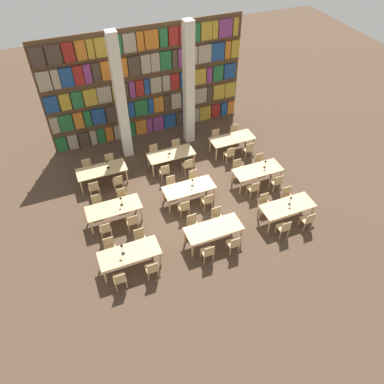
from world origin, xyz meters
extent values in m
plane|color=#4C3828|center=(0.00, 0.00, 0.00)|extent=(40.00, 40.00, 0.00)
cube|color=brown|center=(0.00, 5.68, 2.75)|extent=(9.89, 0.06, 5.50)
cube|color=brown|center=(0.00, 5.68, 0.01)|extent=(9.89, 0.35, 0.03)
cube|color=#236B38|center=(-4.59, 5.64, 0.42)|extent=(0.50, 0.20, 0.78)
cube|color=tan|center=(-4.04, 5.64, 0.42)|extent=(0.46, 0.20, 0.78)
cube|color=#47382D|center=(-3.48, 5.64, 0.42)|extent=(0.51, 0.20, 0.78)
cube|color=tan|center=(-3.02, 5.64, 0.42)|extent=(0.30, 0.20, 0.78)
cube|color=#236B38|center=(-2.63, 5.64, 0.42)|extent=(0.38, 0.20, 0.78)
cube|color=orange|center=(-2.21, 5.64, 0.42)|extent=(0.38, 0.20, 0.78)
cube|color=tan|center=(-1.66, 5.64, 0.42)|extent=(0.58, 0.20, 0.78)
cube|color=#236B38|center=(-1.09, 5.64, 0.42)|extent=(0.46, 0.20, 0.78)
cube|color=orange|center=(-0.52, 5.64, 0.42)|extent=(0.57, 0.20, 0.78)
cube|color=#84387A|center=(-0.06, 5.64, 0.42)|extent=(0.28, 0.20, 0.78)
cube|color=#84387A|center=(0.43, 5.64, 0.42)|extent=(0.57, 0.20, 0.78)
cube|color=navy|center=(1.07, 5.64, 0.42)|extent=(0.63, 0.20, 0.78)
cube|color=#47382D|center=(1.60, 5.64, 0.42)|extent=(0.34, 0.20, 0.78)
cube|color=navy|center=(2.12, 5.64, 0.42)|extent=(0.65, 0.20, 0.78)
cube|color=tan|center=(2.63, 5.64, 0.42)|extent=(0.27, 0.20, 0.78)
cube|color=#B7932D|center=(3.13, 5.64, 0.42)|extent=(0.66, 0.20, 0.78)
cube|color=maroon|center=(3.77, 5.64, 0.42)|extent=(0.49, 0.20, 0.78)
cube|color=navy|center=(4.27, 5.64, 0.42)|extent=(0.36, 0.20, 0.78)
cube|color=orange|center=(4.69, 5.64, 0.42)|extent=(0.40, 0.20, 0.78)
cube|color=brown|center=(0.00, 5.68, 1.11)|extent=(9.89, 0.35, 0.03)
cube|color=tan|center=(-4.66, 5.64, 1.55)|extent=(0.37, 0.20, 0.84)
cube|color=#236B38|center=(-4.14, 5.64, 1.55)|extent=(0.64, 0.20, 0.84)
cube|color=orange|center=(-3.54, 5.64, 1.55)|extent=(0.44, 0.20, 0.84)
cube|color=#236B38|center=(-3.11, 5.64, 1.55)|extent=(0.32, 0.20, 0.84)
cube|color=navy|center=(-2.57, 5.64, 1.55)|extent=(0.64, 0.20, 0.84)
cube|color=#47382D|center=(-1.90, 5.64, 1.55)|extent=(0.57, 0.20, 0.84)
cube|color=orange|center=(-1.35, 5.64, 1.55)|extent=(0.43, 0.20, 0.84)
cube|color=navy|center=(-0.92, 5.64, 1.55)|extent=(0.29, 0.20, 0.84)
cube|color=#236B38|center=(-0.41, 5.64, 1.55)|extent=(0.65, 0.20, 0.84)
cube|color=navy|center=(0.09, 5.64, 1.55)|extent=(0.28, 0.20, 0.84)
cube|color=orange|center=(0.51, 5.64, 1.55)|extent=(0.51, 0.20, 0.84)
cube|color=#47382D|center=(0.97, 5.64, 1.55)|extent=(0.30, 0.20, 0.84)
cube|color=tan|center=(1.46, 5.64, 1.55)|extent=(0.54, 0.20, 0.84)
cube|color=navy|center=(2.12, 5.64, 1.55)|extent=(0.62, 0.20, 0.84)
cube|color=tan|center=(2.84, 5.64, 1.55)|extent=(0.67, 0.20, 0.84)
cube|color=#47382D|center=(3.36, 5.64, 1.55)|extent=(0.31, 0.20, 0.84)
cube|color=#B7932D|center=(3.90, 5.64, 1.55)|extent=(0.65, 0.20, 0.84)
cube|color=#B7932D|center=(4.56, 5.64, 1.55)|extent=(0.59, 0.20, 0.84)
cube|color=brown|center=(0.00, 5.68, 2.22)|extent=(9.89, 0.35, 0.03)
cube|color=navy|center=(-4.54, 5.64, 2.63)|extent=(0.61, 0.20, 0.80)
cube|color=#B7932D|center=(-3.93, 5.64, 2.63)|extent=(0.47, 0.20, 0.80)
cube|color=#236B38|center=(-3.37, 5.64, 2.63)|extent=(0.49, 0.20, 0.80)
cube|color=#B7932D|center=(-2.77, 5.64, 2.63)|extent=(0.60, 0.20, 0.80)
cube|color=tan|center=(-2.11, 5.64, 2.63)|extent=(0.66, 0.20, 0.80)
cube|color=#B7932D|center=(-1.59, 5.64, 2.63)|extent=(0.26, 0.20, 0.80)
cube|color=#47382D|center=(-1.20, 5.64, 2.63)|extent=(0.46, 0.20, 0.80)
cube|color=#84387A|center=(-0.76, 5.64, 2.63)|extent=(0.27, 0.20, 0.80)
cube|color=maroon|center=(-0.38, 5.64, 2.63)|extent=(0.40, 0.20, 0.80)
cube|color=navy|center=(-0.02, 5.64, 2.63)|extent=(0.25, 0.20, 0.80)
cube|color=tan|center=(0.44, 5.64, 2.63)|extent=(0.55, 0.20, 0.80)
cube|color=tan|center=(0.97, 5.64, 2.63)|extent=(0.38, 0.20, 0.80)
cube|color=maroon|center=(1.42, 5.64, 2.63)|extent=(0.47, 0.20, 0.80)
cube|color=navy|center=(1.87, 5.64, 2.63)|extent=(0.32, 0.20, 0.80)
cube|color=#84387A|center=(2.25, 5.64, 2.63)|extent=(0.32, 0.20, 0.80)
cube|color=#B7932D|center=(2.79, 5.64, 2.63)|extent=(0.65, 0.20, 0.80)
cube|color=#84387A|center=(3.30, 5.64, 2.63)|extent=(0.28, 0.20, 0.80)
cube|color=#236B38|center=(3.79, 5.64, 2.63)|extent=(0.56, 0.20, 0.80)
cube|color=navy|center=(4.46, 5.64, 2.63)|extent=(0.64, 0.20, 0.80)
cube|color=brown|center=(0.00, 5.68, 3.32)|extent=(9.89, 0.35, 0.03)
cube|color=tan|center=(-4.56, 5.64, 3.77)|extent=(0.57, 0.20, 0.89)
cube|color=tan|center=(-4.07, 5.64, 3.77)|extent=(0.32, 0.20, 0.89)
cube|color=navy|center=(-3.60, 5.64, 3.77)|extent=(0.56, 0.20, 0.89)
cube|color=maroon|center=(-3.08, 5.64, 3.77)|extent=(0.42, 0.20, 0.89)
cube|color=#84387A|center=(-2.68, 5.64, 3.77)|extent=(0.32, 0.20, 0.89)
cube|color=#47382D|center=(-2.29, 5.64, 3.77)|extent=(0.35, 0.20, 0.89)
cube|color=orange|center=(-1.80, 5.64, 3.77)|extent=(0.54, 0.20, 0.89)
cube|color=orange|center=(-1.16, 5.64, 3.77)|extent=(0.62, 0.20, 0.89)
cube|color=#47382D|center=(-0.53, 5.64, 3.77)|extent=(0.57, 0.20, 0.89)
cube|color=tan|center=(0.02, 5.64, 3.77)|extent=(0.46, 0.20, 0.89)
cube|color=tan|center=(0.49, 5.64, 3.77)|extent=(0.42, 0.20, 0.89)
cube|color=#236B38|center=(1.00, 5.64, 3.77)|extent=(0.55, 0.20, 0.89)
cube|color=#47382D|center=(1.46, 5.64, 3.77)|extent=(0.25, 0.20, 0.89)
cube|color=#84387A|center=(1.89, 5.64, 3.77)|extent=(0.49, 0.20, 0.89)
cube|color=tan|center=(2.42, 5.64, 3.77)|extent=(0.43, 0.20, 0.89)
cube|color=tan|center=(3.02, 5.64, 3.77)|extent=(0.68, 0.20, 0.89)
cube|color=navy|center=(3.73, 5.64, 3.77)|extent=(0.69, 0.20, 0.89)
cube|color=orange|center=(4.26, 5.64, 3.77)|extent=(0.29, 0.20, 0.89)
cube|color=#B7932D|center=(4.68, 5.64, 3.77)|extent=(0.44, 0.20, 0.89)
cube|color=brown|center=(0.00, 5.68, 4.42)|extent=(9.89, 0.35, 0.03)
cube|color=#47382D|center=(-4.56, 5.64, 4.85)|extent=(0.57, 0.20, 0.84)
cube|color=#47382D|center=(-3.89, 5.64, 4.85)|extent=(0.62, 0.20, 0.84)
cube|color=maroon|center=(-3.28, 5.64, 4.85)|extent=(0.46, 0.20, 0.84)
cube|color=orange|center=(-2.76, 5.64, 4.85)|extent=(0.44, 0.20, 0.84)
cube|color=#B7932D|center=(-2.35, 5.64, 4.85)|extent=(0.29, 0.20, 0.84)
cube|color=#B7932D|center=(-1.87, 5.64, 4.85)|extent=(0.58, 0.20, 0.84)
cube|color=#236B38|center=(-1.25, 5.64, 4.85)|extent=(0.55, 0.20, 0.84)
cube|color=tan|center=(-0.64, 5.64, 4.85)|extent=(0.58, 0.20, 0.84)
cube|color=orange|center=(-0.14, 5.64, 4.85)|extent=(0.32, 0.20, 0.84)
cube|color=orange|center=(0.39, 5.64, 4.85)|extent=(0.64, 0.20, 0.84)
cube|color=#236B38|center=(0.96, 5.64, 4.85)|extent=(0.37, 0.20, 0.84)
cube|color=maroon|center=(1.43, 5.64, 4.85)|extent=(0.45, 0.20, 0.84)
cube|color=maroon|center=(1.92, 5.64, 4.85)|extent=(0.39, 0.20, 0.84)
cube|color=#236B38|center=(2.45, 5.64, 4.85)|extent=(0.62, 0.20, 0.84)
cube|color=#B7932D|center=(3.08, 5.64, 4.85)|extent=(0.55, 0.20, 0.84)
cube|color=#B7932D|center=(3.53, 5.64, 4.85)|extent=(0.28, 0.20, 0.84)
cube|color=#84387A|center=(4.07, 5.64, 4.85)|extent=(0.69, 0.20, 0.84)
cube|color=#B7932D|center=(4.60, 5.64, 4.85)|extent=(0.25, 0.20, 0.84)
cube|color=silver|center=(-1.63, 4.20, 3.00)|extent=(0.45, 0.45, 6.00)
cube|color=silver|center=(1.63, 4.20, 3.00)|extent=(0.45, 0.45, 6.00)
cube|color=tan|center=(-3.26, -2.39, 0.75)|extent=(2.18, 0.91, 0.04)
cylinder|color=tan|center=(-4.27, -2.76, 0.36)|extent=(0.07, 0.07, 0.73)
cylinder|color=tan|center=(-2.25, -2.76, 0.36)|extent=(0.07, 0.07, 0.73)
cylinder|color=tan|center=(-4.27, -2.01, 0.36)|extent=(0.07, 0.07, 0.73)
cylinder|color=tan|center=(-2.25, -2.01, 0.36)|extent=(0.07, 0.07, 0.73)
cylinder|color=tan|center=(-4.00, -2.89, 0.21)|extent=(0.04, 0.04, 0.41)
cylinder|color=tan|center=(-3.64, -2.89, 0.21)|extent=(0.04, 0.04, 0.41)
cylinder|color=tan|center=(-4.00, -3.23, 0.21)|extent=(0.04, 0.04, 0.41)
cylinder|color=tan|center=(-3.64, -3.23, 0.21)|extent=(0.04, 0.04, 0.41)
cube|color=tan|center=(-3.82, -3.06, 0.43)|extent=(0.42, 0.40, 0.04)
cube|color=tan|center=(-3.82, -3.25, 0.66)|extent=(0.40, 0.03, 0.42)
cylinder|color=tan|center=(-3.64, -1.88, 0.21)|extent=(0.04, 0.04, 0.41)
cylinder|color=tan|center=(-4.00, -1.88, 0.21)|extent=(0.04, 0.04, 0.41)
cylinder|color=tan|center=(-3.64, -1.54, 0.21)|extent=(0.04, 0.04, 0.41)
cylinder|color=tan|center=(-4.00, -1.54, 0.21)|extent=(0.04, 0.04, 0.41)
cube|color=tan|center=(-3.82, -1.71, 0.43)|extent=(0.42, 0.40, 0.04)
cube|color=tan|center=(-3.82, -1.53, 0.66)|extent=(0.40, 0.03, 0.42)
cylinder|color=tan|center=(-2.85, -2.89, 0.21)|extent=(0.04, 0.04, 0.41)
cylinder|color=tan|center=(-2.49, -2.89, 0.21)|extent=(0.04, 0.04, 0.41)
cylinder|color=tan|center=(-2.85, -3.23, 0.21)|extent=(0.04, 0.04, 0.41)
cylinder|color=tan|center=(-2.49, -3.23, 0.21)|extent=(0.04, 0.04, 0.41)
cube|color=tan|center=(-2.67, -3.06, 0.43)|extent=(0.42, 0.40, 0.04)
cube|color=tan|center=(-2.67, -3.25, 0.66)|extent=(0.40, 0.03, 0.42)
cylinder|color=tan|center=(-2.49, -1.88, 0.21)|extent=(0.04, 0.04, 0.41)
cylinder|color=tan|center=(-2.85, -1.88, 0.21)|extent=(0.04, 0.04, 0.41)
cylinder|color=tan|center=(-2.49, -1.54, 0.21)|extent=(0.04, 0.04, 0.41)
cylinder|color=tan|center=(-2.85, -1.54, 0.21)|extent=(0.04, 0.04, 0.41)
cube|color=tan|center=(-2.67, -1.71, 0.43)|extent=(0.42, 0.40, 0.04)
cube|color=tan|center=(-2.67, -1.53, 0.66)|extent=(0.40, 0.03, 0.42)
cylinder|color=black|center=(-3.47, -2.34, 0.78)|extent=(0.14, 0.14, 0.01)
cylinder|color=black|center=(-3.47, -2.34, 0.99)|extent=(0.02, 0.02, 0.42)
cone|color=black|center=(-3.47, -2.34, 1.24)|extent=(0.11, 0.11, 0.07)
cube|color=tan|center=(-0.02, -2.46, 0.75)|extent=(2.18, 0.91, 0.04)
cylinder|color=tan|center=(-1.03, -2.83, 0.36)|extent=(0.07, 0.07, 0.73)
cylinder|color=tan|center=(1.00, -2.83, 0.36)|extent=(0.07, 0.07, 0.73)
cylinder|color=tan|center=(-1.03, -2.09, 0.36)|extent=(0.07, 0.07, 0.73)
cylinder|color=tan|center=(1.00, -2.09, 0.36)|extent=(0.07, 0.07, 0.73)
cylinder|color=tan|center=(-0.75, -2.96, 0.21)|extent=(0.04, 0.04, 0.41)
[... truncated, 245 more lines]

